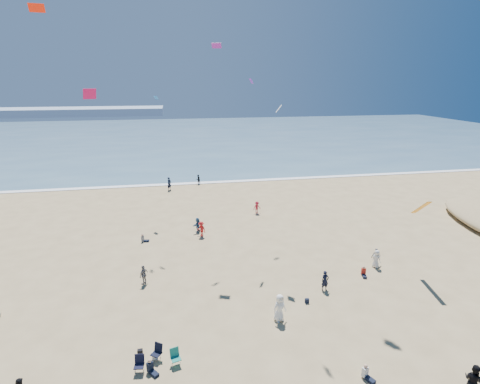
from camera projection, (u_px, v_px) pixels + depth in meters
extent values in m
cube|color=#476B84|center=(177.00, 137.00, 104.84)|extent=(220.00, 100.00, 0.06)
cube|color=white|center=(184.00, 184.00, 57.75)|extent=(220.00, 1.20, 0.08)
cube|color=#7A8EA8|center=(36.00, 112.00, 164.73)|extent=(110.00, 20.00, 3.20)
imported|color=#B61A2C|center=(257.00, 207.00, 44.95)|extent=(1.05, 0.75, 1.47)
imported|color=slate|center=(144.00, 275.00, 29.34)|extent=(0.85, 0.98, 1.58)
imported|color=black|center=(169.00, 184.00, 54.20)|extent=(0.82, 0.84, 1.94)
imported|color=black|center=(325.00, 281.00, 28.44)|extent=(0.60, 0.41, 1.60)
imported|color=red|center=(201.00, 229.00, 38.33)|extent=(1.13, 1.14, 1.58)
imported|color=silver|center=(376.00, 259.00, 31.93)|extent=(0.81, 0.92, 1.59)
imported|color=black|center=(473.00, 381.00, 18.86)|extent=(0.91, 1.05, 1.86)
imported|color=white|center=(280.00, 308.00, 24.82)|extent=(1.08, 0.88, 1.92)
imported|color=black|center=(198.00, 179.00, 57.50)|extent=(0.91, 0.86, 1.49)
imported|color=gray|center=(376.00, 257.00, 32.45)|extent=(0.90, 0.42, 1.50)
imported|color=#2E5880|center=(198.00, 225.00, 39.54)|extent=(1.12, 1.45, 1.53)
cube|color=white|center=(155.00, 356.00, 21.56)|extent=(0.35, 0.20, 0.40)
cube|color=black|center=(140.00, 352.00, 21.86)|extent=(0.30, 0.22, 0.38)
cube|color=black|center=(307.00, 301.00, 26.99)|extent=(0.28, 0.18, 0.34)
cube|color=red|center=(37.00, 8.00, 20.67)|extent=(0.89, 0.60, 0.40)
cube|color=blue|center=(156.00, 98.00, 42.14)|extent=(0.58, 0.68, 0.39)
cube|color=white|center=(279.00, 109.00, 30.38)|extent=(0.59, 0.68, 0.59)
cube|color=purple|center=(251.00, 81.00, 32.77)|extent=(0.56, 0.82, 0.43)
cube|color=#811E98|center=(217.00, 46.00, 31.70)|extent=(0.88, 0.56, 0.43)
cube|color=#C40C50|center=(90.00, 94.00, 21.71)|extent=(0.74, 0.53, 0.60)
cube|color=orange|center=(421.00, 208.00, 29.70)|extent=(0.35, 2.64, 1.87)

